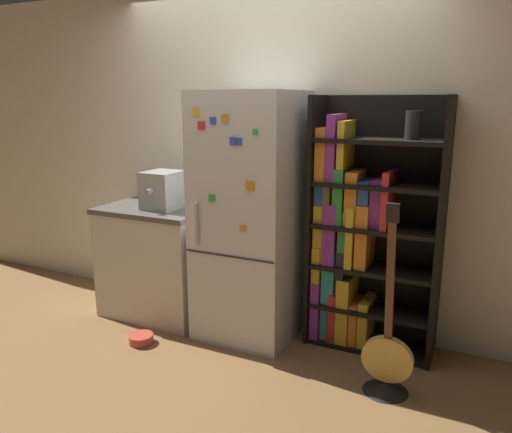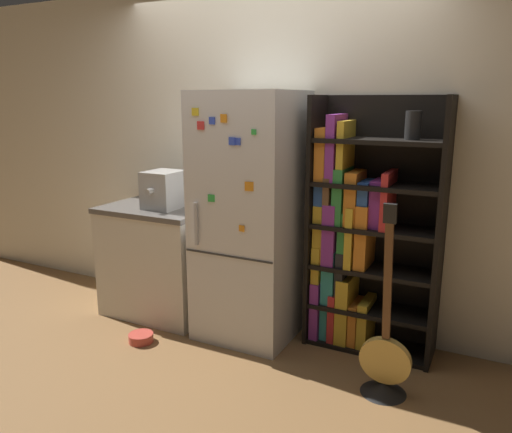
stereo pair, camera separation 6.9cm
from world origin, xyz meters
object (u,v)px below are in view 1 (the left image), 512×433
Objects in this scene: bookshelf at (358,237)px; refrigerator at (251,217)px; guitar at (387,366)px; espresso_machine at (163,190)px; pet_bowl at (141,338)px.

refrigerator is at bearing -166.47° from bookshelf.
bookshelf reaches higher than guitar.
guitar is at bearing -10.74° from espresso_machine.
refrigerator is 1.02× the size of bookshelf.
guitar is (0.35, -0.57, -0.62)m from bookshelf.
refrigerator is at bearing 39.82° from pet_bowl.
pet_bowl is (-1.73, -0.14, -0.14)m from guitar.
espresso_machine is at bearing -171.86° from bookshelf.
refrigerator is 9.81× the size of pet_bowl.
pet_bowl is at bearing -152.90° from bookshelf.
espresso_machine reaches higher than pet_bowl.
refrigerator is 5.15× the size of espresso_machine.
bookshelf is 1.73m from pet_bowl.
bookshelf is at bearing 121.64° from guitar.
bookshelf is 9.64× the size of pet_bowl.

